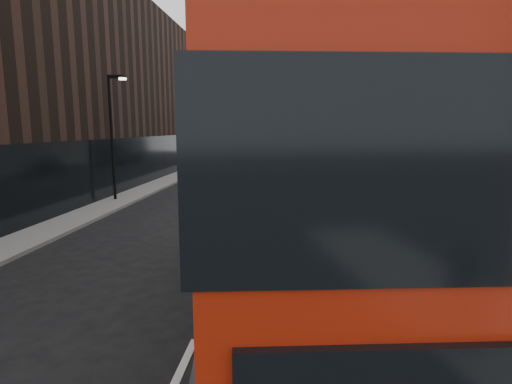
% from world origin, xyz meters
% --- Properties ---
extents(sidewalk_right, '(3.00, 80.00, 0.15)m').
position_xyz_m(sidewalk_right, '(7.50, 25.00, 0.07)').
color(sidewalk_right, slate).
rests_on(sidewalk_right, ground).
extents(sidewalk_left, '(2.00, 80.00, 0.15)m').
position_xyz_m(sidewalk_left, '(-8.00, 25.00, 0.07)').
color(sidewalk_left, slate).
rests_on(sidewalk_left, ground).
extents(building_modern_block, '(5.03, 22.00, 20.00)m').
position_xyz_m(building_modern_block, '(11.47, 21.00, 9.90)').
color(building_modern_block, '#9BA0A5').
rests_on(building_modern_block, ground).
extents(building_victorian, '(6.50, 24.00, 21.00)m').
position_xyz_m(building_victorian, '(11.38, 44.00, 9.66)').
color(building_victorian, slate).
rests_on(building_victorian, ground).
extents(building_left_mid, '(5.00, 24.00, 14.00)m').
position_xyz_m(building_left_mid, '(-11.50, 30.00, 7.00)').
color(building_left_mid, black).
rests_on(building_left_mid, ground).
extents(building_left_far, '(5.00, 20.00, 13.00)m').
position_xyz_m(building_left_far, '(-11.50, 52.00, 6.50)').
color(building_left_far, slate).
rests_on(building_left_far, ground).
extents(street_lamp, '(1.06, 0.22, 7.00)m').
position_xyz_m(street_lamp, '(-8.22, 18.00, 4.18)').
color(street_lamp, black).
rests_on(street_lamp, sidewalk_left).
extents(red_bus, '(4.62, 12.97, 5.14)m').
position_xyz_m(red_bus, '(1.95, 4.43, 2.86)').
color(red_bus, '#961A09').
rests_on(red_bus, ground).
extents(grey_bus, '(2.66, 10.98, 3.54)m').
position_xyz_m(grey_bus, '(1.06, 43.70, 1.89)').
color(grey_bus, black).
rests_on(grey_bus, ground).
extents(car_a, '(1.78, 3.69, 1.22)m').
position_xyz_m(car_a, '(3.97, 12.00, 0.61)').
color(car_a, black).
rests_on(car_a, ground).
extents(car_b, '(1.74, 4.37, 1.42)m').
position_xyz_m(car_b, '(1.44, 18.10, 0.71)').
color(car_b, gray).
rests_on(car_b, ground).
extents(car_c, '(2.64, 5.30, 1.48)m').
position_xyz_m(car_c, '(3.08, 31.06, 0.74)').
color(car_c, black).
rests_on(car_c, ground).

